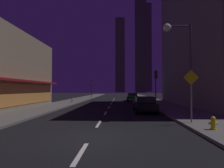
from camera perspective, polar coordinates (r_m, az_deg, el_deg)
ground_plane at (r=40.25m, az=0.63°, el=-4.74°), size 78.00×136.00×0.10m
sidewalk_right at (r=40.63m, az=10.57°, el=-4.51°), size 4.00×76.00×0.15m
sidewalk_left at (r=41.08m, az=-9.21°, el=-4.49°), size 4.00×76.00×0.15m
lane_marking_center at (r=24.50m, az=-0.59°, el=-6.62°), size 0.16×38.60×0.01m
building_apartment_right at (r=28.51m, az=30.90°, el=13.62°), size 11.00×20.00×19.05m
skyscraper_distant_tall at (r=136.15m, az=2.49°, el=8.83°), size 6.72×5.32×53.68m
skyscraper_distant_mid at (r=126.44m, az=8.76°, el=13.89°), size 7.05×6.16×71.84m
skyscraper_distant_short at (r=173.70m, az=10.42°, el=10.84°), size 8.99×8.42×79.13m
car_parked_near at (r=17.60m, az=10.01°, el=-6.16°), size 1.98×4.24×1.45m
car_parked_far at (r=34.96m, az=6.26°, el=-3.91°), size 1.98×4.24×1.45m
fire_hydrant_yellow_near at (r=10.57m, az=28.69°, el=-10.59°), size 0.42×0.30×0.65m
fire_hydrant_far_left at (r=28.75m, az=-12.09°, el=-4.95°), size 0.42×0.30×0.65m
traffic_light_near_right at (r=22.24m, az=13.34°, el=1.13°), size 0.32×0.48×4.20m
traffic_light_far_left at (r=44.39m, az=-6.33°, el=-0.26°), size 0.32×0.48×4.20m
street_lamp_right at (r=13.90m, az=19.79°, el=10.63°), size 1.96×0.56×6.58m
pedestrian_crossing_sign at (r=12.14m, az=23.19°, el=-2.07°), size 0.91×0.08×3.15m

